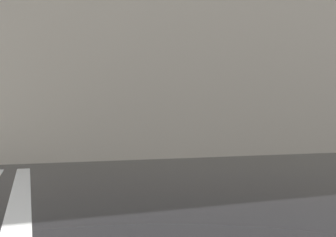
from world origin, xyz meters
TOP-DOWN VIEW (x-y plane):
  - haussmann_block_corner at (21.63, -14.28)m, footprint 18.26×27.61m

SIDE VIEW (x-z plane):
  - haussmann_block_corner at x=21.63m, z-range -0.25..23.88m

